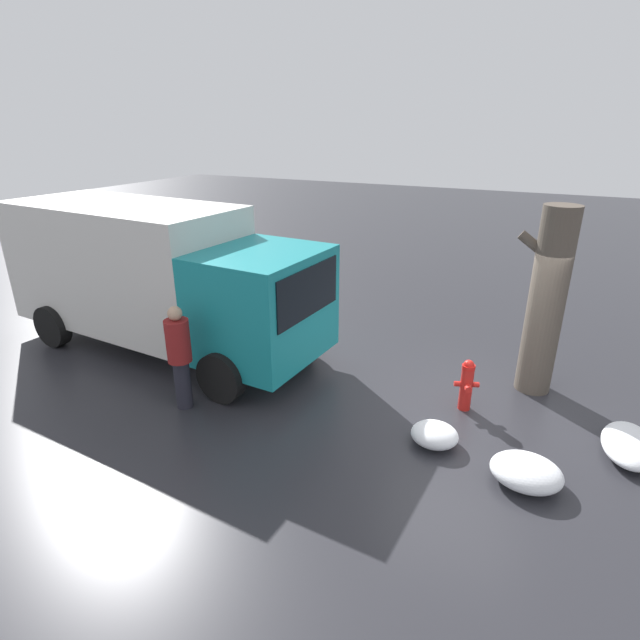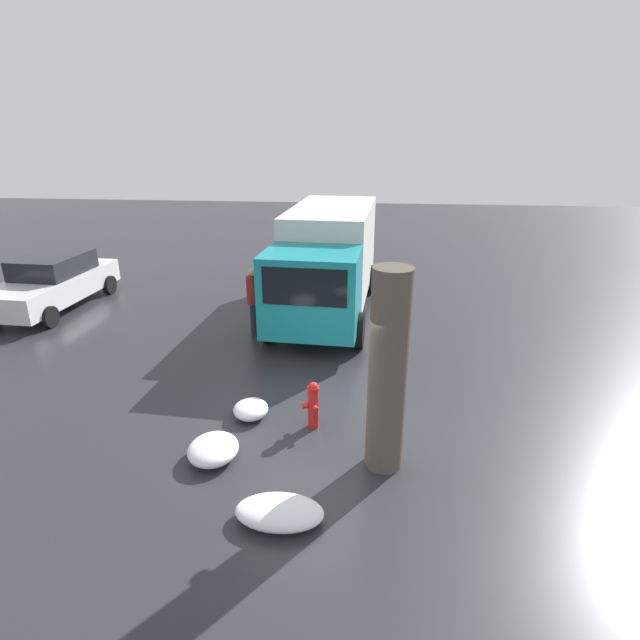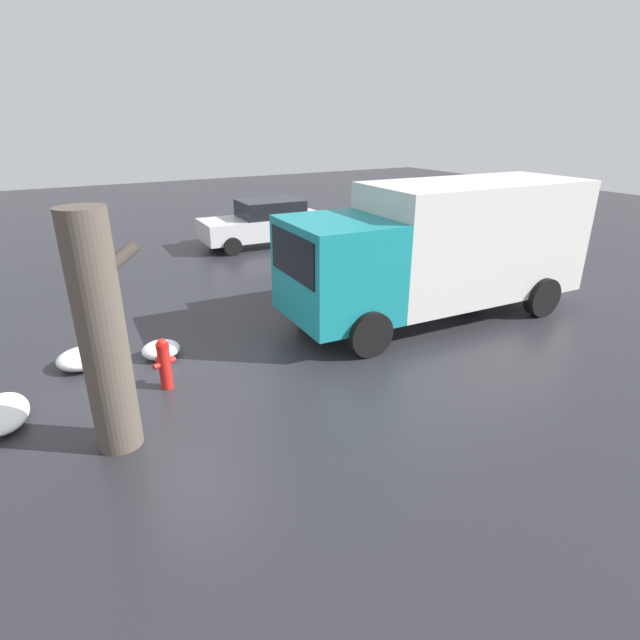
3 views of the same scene
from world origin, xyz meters
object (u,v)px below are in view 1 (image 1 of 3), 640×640
Objects in this scene: delivery_truck at (156,274)px; tree_trunk at (546,302)px; fire_hydrant at (467,384)px; pedestrian at (180,354)px.

tree_trunk is at bearing 105.35° from delivery_truck.
fire_hydrant is 1.98m from tree_trunk.
pedestrian is (4.26, 2.03, 0.52)m from fire_hydrant.
pedestrian is at bearing 32.16° from tree_trunk.
fire_hydrant is 4.75m from pedestrian.
delivery_truck is 3.92× the size of pedestrian.
tree_trunk is at bearing 122.28° from fire_hydrant.
delivery_truck is at bearing 12.01° from tree_trunk.
fire_hydrant is at bearing 95.98° from delivery_truck.
fire_hydrant is 6.42m from delivery_truck.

